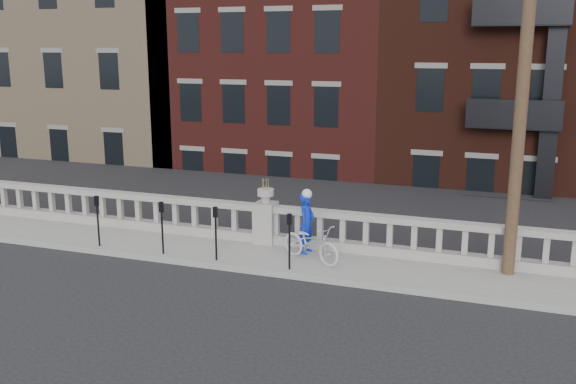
% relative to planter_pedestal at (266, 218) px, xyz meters
% --- Properties ---
extents(ground, '(120.00, 120.00, 0.00)m').
position_rel_planter_pedestal_xyz_m(ground, '(0.00, -3.95, -0.83)').
color(ground, black).
rests_on(ground, ground).
extents(sidewalk, '(32.00, 2.20, 0.15)m').
position_rel_planter_pedestal_xyz_m(sidewalk, '(0.00, -0.95, -0.76)').
color(sidewalk, gray).
rests_on(sidewalk, ground).
extents(balustrade, '(28.00, 0.34, 1.03)m').
position_rel_planter_pedestal_xyz_m(balustrade, '(0.00, 0.00, -0.19)').
color(balustrade, gray).
rests_on(balustrade, sidewalk).
extents(planter_pedestal, '(0.55, 0.55, 1.76)m').
position_rel_planter_pedestal_xyz_m(planter_pedestal, '(0.00, 0.00, 0.00)').
color(planter_pedestal, gray).
rests_on(planter_pedestal, sidewalk).
extents(lower_level, '(80.00, 44.00, 20.80)m').
position_rel_planter_pedestal_xyz_m(lower_level, '(0.56, 19.09, 1.80)').
color(lower_level, '#605E59').
rests_on(lower_level, ground).
extents(utility_pole, '(1.60, 0.28, 10.00)m').
position_rel_planter_pedestal_xyz_m(utility_pole, '(6.20, -0.35, 4.41)').
color(utility_pole, '#422D1E').
rests_on(utility_pole, sidewalk).
extents(parking_meter_b, '(0.10, 0.09, 1.36)m').
position_rel_planter_pedestal_xyz_m(parking_meter_b, '(-4.03, -1.80, 0.17)').
color(parking_meter_b, black).
rests_on(parking_meter_b, sidewalk).
extents(parking_meter_c, '(0.10, 0.09, 1.36)m').
position_rel_planter_pedestal_xyz_m(parking_meter_c, '(-2.10, -1.80, 0.17)').
color(parking_meter_c, black).
rests_on(parking_meter_c, sidewalk).
extents(parking_meter_d, '(0.10, 0.09, 1.36)m').
position_rel_planter_pedestal_xyz_m(parking_meter_d, '(-0.60, -1.80, 0.17)').
color(parking_meter_d, black).
rests_on(parking_meter_d, sidewalk).
extents(parking_meter_e, '(0.10, 0.09, 1.36)m').
position_rel_planter_pedestal_xyz_m(parking_meter_e, '(1.31, -1.80, 0.17)').
color(parking_meter_e, black).
rests_on(parking_meter_e, sidewalk).
extents(bicycle, '(1.87, 1.30, 0.93)m').
position_rel_planter_pedestal_xyz_m(bicycle, '(1.61, -1.04, -0.21)').
color(bicycle, silver).
rests_on(bicycle, sidewalk).
extents(cyclist, '(0.43, 0.61, 1.56)m').
position_rel_planter_pedestal_xyz_m(cyclist, '(1.31, -0.47, 0.10)').
color(cyclist, '#0C27B9').
rests_on(cyclist, sidewalk).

